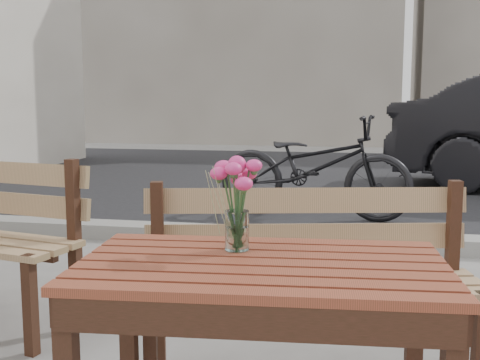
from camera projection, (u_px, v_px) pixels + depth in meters
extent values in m
cube|color=black|center=(353.00, 179.00, 8.48)|extent=(30.00, 8.00, 0.00)
cube|color=gray|center=(349.00, 241.00, 4.59)|extent=(30.00, 0.25, 0.12)
cube|color=brown|center=(262.00, 266.00, 1.77)|extent=(1.13, 0.71, 0.03)
cube|color=black|center=(129.00, 331.00, 2.14)|extent=(0.06, 0.06, 0.64)
cube|color=black|center=(414.00, 344.00, 2.03)|extent=(0.06, 0.06, 0.64)
cube|color=#95774D|center=(311.00, 285.00, 2.33)|extent=(1.38, 0.65, 0.03)
cube|color=#95774D|center=(305.00, 218.00, 2.50)|extent=(1.31, 0.32, 0.36)
cube|color=black|center=(150.00, 354.00, 2.19)|extent=(0.06, 0.06, 0.44)
cube|color=black|center=(158.00, 280.00, 2.47)|extent=(0.06, 0.06, 0.81)
cube|color=black|center=(452.00, 277.00, 2.50)|extent=(0.06, 0.06, 0.81)
cylinder|color=white|center=(237.00, 230.00, 1.89)|extent=(0.08, 0.08, 0.13)
cylinder|color=#325C2E|center=(237.00, 211.00, 1.89)|extent=(0.05, 0.05, 0.25)
cube|color=black|center=(29.00, 306.00, 2.66)|extent=(0.06, 0.06, 0.46)
cube|color=black|center=(74.00, 246.00, 2.92)|extent=(0.06, 0.06, 0.85)
imported|color=black|center=(313.00, 166.00, 5.72)|extent=(1.95, 0.96, 0.98)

